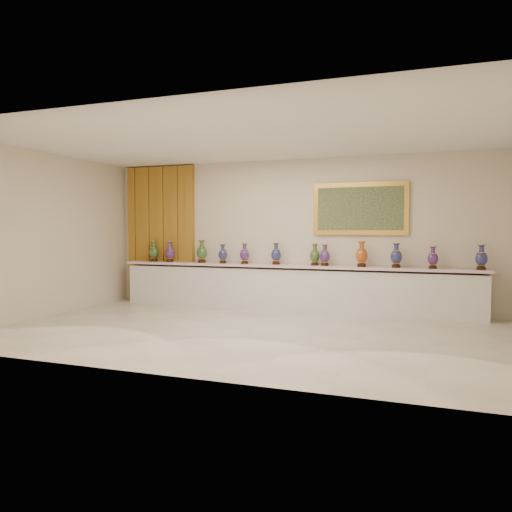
{
  "coord_description": "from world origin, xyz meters",
  "views": [
    {
      "loc": [
        2.78,
        -7.19,
        1.59
      ],
      "look_at": [
        -0.51,
        1.7,
        1.09
      ],
      "focal_mm": 35.0,
      "sensor_mm": 36.0,
      "label": 1
    }
  ],
  "objects_px": {
    "vase_2": "(202,252)",
    "vase_0": "(154,252)",
    "vase_1": "(170,253)",
    "counter": "(290,288)"
  },
  "relations": [
    {
      "from": "vase_2",
      "to": "counter",
      "type": "bearing_deg",
      "value": 1.07
    },
    {
      "from": "vase_1",
      "to": "vase_2",
      "type": "bearing_deg",
      "value": -0.36
    },
    {
      "from": "counter",
      "to": "vase_1",
      "type": "height_order",
      "value": "vase_1"
    },
    {
      "from": "vase_1",
      "to": "vase_2",
      "type": "distance_m",
      "value": 0.77
    },
    {
      "from": "counter",
      "to": "vase_2",
      "type": "bearing_deg",
      "value": -178.93
    },
    {
      "from": "counter",
      "to": "vase_2",
      "type": "xyz_separation_m",
      "value": [
        -1.92,
        -0.04,
        0.68
      ]
    },
    {
      "from": "vase_1",
      "to": "counter",
      "type": "bearing_deg",
      "value": 0.66
    },
    {
      "from": "vase_0",
      "to": "counter",
      "type": "bearing_deg",
      "value": 0.17
    },
    {
      "from": "vase_2",
      "to": "vase_0",
      "type": "bearing_deg",
      "value": 178.73
    },
    {
      "from": "vase_1",
      "to": "vase_2",
      "type": "xyz_separation_m",
      "value": [
        0.77,
        -0.0,
        0.02
      ]
    }
  ]
}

